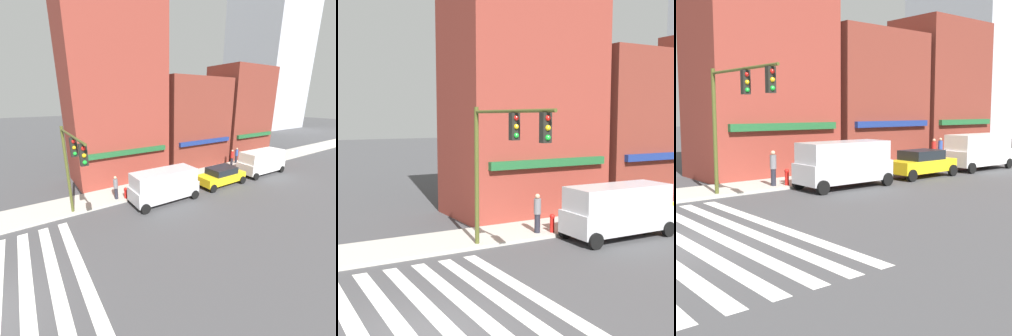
# 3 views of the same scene
# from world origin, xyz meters

# --- Properties ---
(storefront_row) EXTENTS (24.27, 5.30, 15.87)m
(storefront_row) POSITION_xyz_m (16.68, 11.50, 6.39)
(storefront_row) COLOR maroon
(storefront_row) RESTS_ON ground_plane
(tower_distant) EXTENTS (15.16, 15.20, 46.92)m
(tower_distant) POSITION_xyz_m (57.10, 29.60, 23.46)
(tower_distant) COLOR #B2B7C1
(tower_distant) RESTS_ON ground_plane
(traffic_signal) EXTENTS (0.32, 5.51, 5.72)m
(traffic_signal) POSITION_xyz_m (4.45, 4.31, 4.20)
(traffic_signal) COLOR #474C1E
(traffic_signal) RESTS_ON ground_plane
(van_silver) EXTENTS (5.03, 2.22, 2.34)m
(van_silver) POSITION_xyz_m (10.53, 4.70, 1.29)
(van_silver) COLOR #B7B7BC
(van_silver) RESTS_ON ground_plane
(sedan_yellow) EXTENTS (4.42, 2.02, 1.59)m
(sedan_yellow) POSITION_xyz_m (16.43, 4.70, 0.84)
(sedan_yellow) COLOR yellow
(sedan_yellow) RESTS_ON ground_plane
(van_white) EXTENTS (5.04, 2.22, 2.34)m
(van_white) POSITION_xyz_m (22.08, 4.70, 1.29)
(van_white) COLOR white
(van_white) RESTS_ON ground_plane
(pedestrian_blue_shirt) EXTENTS (0.32, 0.32, 1.77)m
(pedestrian_blue_shirt) POSITION_xyz_m (22.65, 8.31, 1.07)
(pedestrian_blue_shirt) COLOR #23232D
(pedestrian_blue_shirt) RESTS_ON sidewalk_left
(pedestrian_grey_coat) EXTENTS (0.32, 0.32, 1.77)m
(pedestrian_grey_coat) POSITION_xyz_m (7.57, 6.66, 1.07)
(pedestrian_grey_coat) COLOR #23232D
(pedestrian_grey_coat) RESTS_ON sidewalk_left
(pedestrian_red_jacket) EXTENTS (0.32, 0.32, 1.77)m
(pedestrian_red_jacket) POSITION_xyz_m (21.45, 7.92, 1.07)
(pedestrian_red_jacket) COLOR #23232D
(pedestrian_red_jacket) RESTS_ON sidewalk_left
(fire_hydrant) EXTENTS (0.24, 0.24, 0.84)m
(fire_hydrant) POSITION_xyz_m (8.20, 6.40, 0.61)
(fire_hydrant) COLOR red
(fire_hydrant) RESTS_ON sidewalk_left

